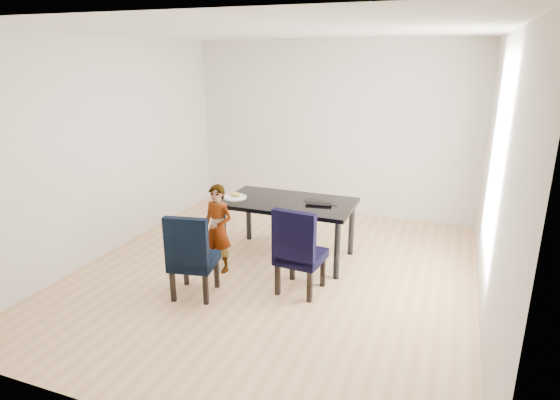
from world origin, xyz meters
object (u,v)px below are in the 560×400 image
at_px(laptop, 319,203).
at_px(plate, 235,197).
at_px(dining_table, 289,229).
at_px(child, 218,229).
at_px(chair_left, 194,254).
at_px(chair_right, 301,249).

bearing_deg(laptop, plate, 0.49).
xyz_separation_m(dining_table, child, (-0.65, -0.65, 0.15)).
bearing_deg(plate, chair_left, -86.17).
bearing_deg(plate, laptop, 7.07).
bearing_deg(laptop, chair_left, 45.71).
xyz_separation_m(dining_table, chair_left, (-0.60, -1.27, 0.09)).
height_order(plate, laptop, laptop).
relative_size(chair_left, chair_right, 0.96).
relative_size(child, laptop, 3.39).
distance_m(dining_table, chair_left, 1.40).
relative_size(chair_left, child, 0.89).
height_order(dining_table, chair_left, chair_left).
height_order(chair_left, plate, chair_left).
bearing_deg(chair_right, dining_table, 123.30).
relative_size(dining_table, chair_right, 1.64).
bearing_deg(dining_table, chair_right, -61.43).
xyz_separation_m(plate, laptop, (1.07, 0.13, 0.00)).
distance_m(chair_left, laptop, 1.64).
distance_m(dining_table, plate, 0.79).
relative_size(dining_table, laptop, 5.13).
bearing_deg(chair_right, chair_left, -149.99).
distance_m(chair_right, laptop, 0.84).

